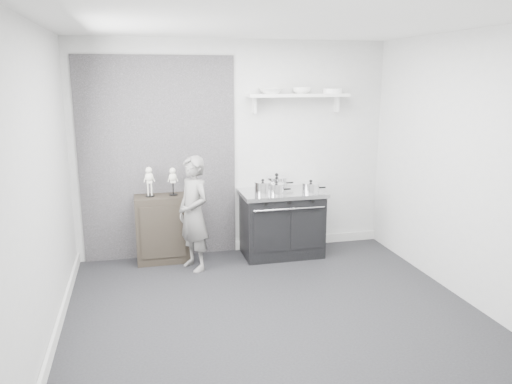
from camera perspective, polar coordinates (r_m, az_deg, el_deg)
ground at (r=5.08m, az=1.70°, el=-13.22°), size 4.00×4.00×0.00m
room_shell at (r=4.72m, az=0.31°, el=5.62°), size 4.02×3.62×2.71m
wall_shelf at (r=6.40m, az=4.83°, el=10.87°), size 1.30×0.26×0.24m
stove at (r=6.39m, az=2.96°, el=-3.55°), size 1.05×0.65×0.84m
side_cabinet at (r=6.28m, az=-10.64°, el=-4.13°), size 0.64×0.37×0.83m
child at (r=5.89m, az=-7.13°, el=-2.47°), size 0.52×0.59×1.36m
pot_front_left at (r=6.09m, az=0.78°, el=0.46°), size 0.29×0.20×0.19m
pot_back_left at (r=6.39m, az=2.37°, el=1.07°), size 0.36×0.27×0.21m
pot_front_right at (r=6.23m, az=6.27°, el=0.52°), size 0.31×0.22×0.16m
pot_front_center at (r=6.09m, az=2.34°, el=0.34°), size 0.28×0.19×0.17m
skeleton_full at (r=6.12m, az=-12.10°, el=1.40°), size 0.12×0.08×0.42m
skeleton_torso at (r=6.14m, az=-9.49°, el=1.42°), size 0.11×0.07×0.39m
bowl_large at (r=6.29m, az=1.71°, el=11.49°), size 0.30×0.30×0.07m
bowl_small at (r=6.40m, az=5.26°, el=11.48°), size 0.24×0.24×0.07m
plate_stack at (r=6.55m, az=8.76°, el=11.35°), size 0.25×0.25×0.06m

